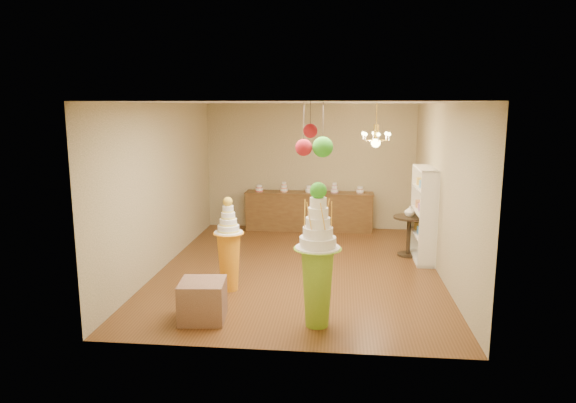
# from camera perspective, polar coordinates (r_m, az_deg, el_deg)

# --- Properties ---
(floor) EXTENTS (6.50, 6.50, 0.00)m
(floor) POSITION_cam_1_polar(r_m,az_deg,el_deg) (9.54, 1.23, -7.40)
(floor) COLOR #573417
(floor) RESTS_ON ground
(ceiling) EXTENTS (6.50, 6.50, 0.00)m
(ceiling) POSITION_cam_1_polar(r_m,az_deg,el_deg) (9.07, 1.31, 10.93)
(ceiling) COLOR silver
(ceiling) RESTS_ON ground
(wall_back) EXTENTS (5.00, 0.04, 3.00)m
(wall_back) POSITION_cam_1_polar(r_m,az_deg,el_deg) (12.40, 2.46, 3.89)
(wall_back) COLOR tan
(wall_back) RESTS_ON ground
(wall_front) EXTENTS (5.00, 0.04, 3.00)m
(wall_front) POSITION_cam_1_polar(r_m,az_deg,el_deg) (6.01, -1.20, -3.34)
(wall_front) COLOR tan
(wall_front) RESTS_ON ground
(wall_left) EXTENTS (0.04, 6.50, 3.00)m
(wall_left) POSITION_cam_1_polar(r_m,az_deg,el_deg) (9.71, -13.62, 1.72)
(wall_left) COLOR tan
(wall_left) RESTS_ON ground
(wall_right) EXTENTS (0.04, 6.50, 3.00)m
(wall_right) POSITION_cam_1_polar(r_m,az_deg,el_deg) (9.33, 16.76, 1.22)
(wall_right) COLOR tan
(wall_right) RESTS_ON ground
(pedestal_green) EXTENTS (0.70, 0.70, 1.97)m
(pedestal_green) POSITION_cam_1_polar(r_m,az_deg,el_deg) (6.91, 3.29, -7.40)
(pedestal_green) COLOR #81B428
(pedestal_green) RESTS_ON floor
(pedestal_orange) EXTENTS (0.55, 0.55, 1.53)m
(pedestal_orange) POSITION_cam_1_polar(r_m,az_deg,el_deg) (8.33, -6.58, -5.73)
(pedestal_orange) COLOR orange
(pedestal_orange) RESTS_ON floor
(burlap_riser) EXTENTS (0.67, 0.67, 0.56)m
(burlap_riser) POSITION_cam_1_polar(r_m,az_deg,el_deg) (7.37, -9.45, -10.79)
(burlap_riser) COLOR #835E47
(burlap_riser) RESTS_ON floor
(sideboard) EXTENTS (3.04, 0.54, 1.16)m
(sideboard) POSITION_cam_1_polar(r_m,az_deg,el_deg) (12.29, 2.35, -1.00)
(sideboard) COLOR brown
(sideboard) RESTS_ON floor
(shelving_unit) EXTENTS (0.33, 1.20, 1.80)m
(shelving_unit) POSITION_cam_1_polar(r_m,az_deg,el_deg) (10.18, 14.85, -1.34)
(shelving_unit) COLOR #ECE9CC
(shelving_unit) RESTS_ON floor
(round_table) EXTENTS (0.81, 0.81, 0.80)m
(round_table) POSITION_cam_1_polar(r_m,az_deg,el_deg) (10.45, 13.27, -3.14)
(round_table) COLOR black
(round_table) RESTS_ON floor
(vase) EXTENTS (0.23, 0.23, 0.21)m
(vase) POSITION_cam_1_polar(r_m,az_deg,el_deg) (10.37, 13.36, -1.05)
(vase) COLOR #ECE9CC
(vase) RESTS_ON round_table
(pom_red_left) EXTENTS (0.22, 0.22, 0.71)m
(pom_red_left) POSITION_cam_1_polar(r_m,az_deg,el_deg) (6.81, 1.75, 6.02)
(pom_red_left) COLOR #443731
(pom_red_left) RESTS_ON ceiling
(pom_green_mid) EXTENTS (0.27, 0.27, 0.73)m
(pom_green_mid) POSITION_cam_1_polar(r_m,az_deg,el_deg) (6.81, 3.88, 6.06)
(pom_green_mid) COLOR #443731
(pom_green_mid) RESTS_ON ceiling
(pom_red_right) EXTENTS (0.17, 0.17, 0.43)m
(pom_red_right) POSITION_cam_1_polar(r_m,az_deg,el_deg) (6.17, 2.49, 7.85)
(pom_red_right) COLOR #443731
(pom_red_right) RESTS_ON ceiling
(chandelier) EXTENTS (0.79, 0.79, 0.85)m
(chandelier) POSITION_cam_1_polar(r_m,az_deg,el_deg) (10.01, 9.73, 6.76)
(chandelier) COLOR gold
(chandelier) RESTS_ON ceiling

